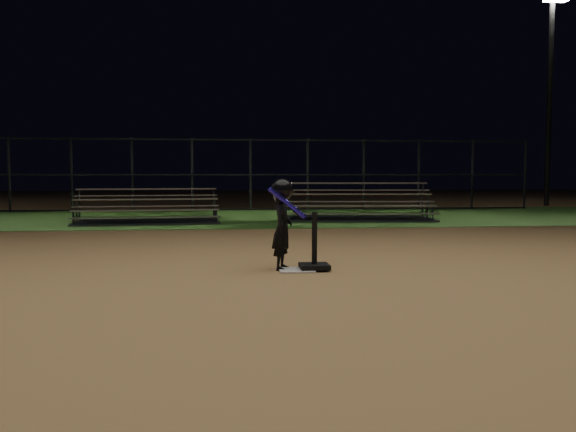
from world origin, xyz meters
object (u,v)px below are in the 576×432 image
object	(u,v)px
home_plate	(296,270)
light_pole_right	(551,81)
bleacher_right	(355,212)
batting_tee	(314,258)
bleacher_left	(147,216)
child_batter	(282,221)

from	to	relation	value
home_plate	light_pole_right	size ratio (longest dim) A/B	0.05
bleacher_right	batting_tee	bearing A→B (deg)	-100.06
home_plate	light_pole_right	world-z (taller)	light_pole_right
batting_tee	bleacher_left	bearing A→B (deg)	111.55
home_plate	bleacher_left	size ratio (longest dim) A/B	0.12
batting_tee	bleacher_left	xyz separation A→B (m)	(-3.15, 7.97, 0.03)
bleacher_left	light_pole_right	world-z (taller)	light_pole_right
home_plate	child_batter	world-z (taller)	child_batter
home_plate	bleacher_right	size ratio (longest dim) A/B	0.10
home_plate	child_batter	xyz separation A→B (m)	(-0.17, 0.13, 0.63)
home_plate	light_pole_right	distance (m)	19.79
bleacher_right	light_pole_right	bearing A→B (deg)	40.79
batting_tee	bleacher_right	distance (m)	8.78
bleacher_left	bleacher_right	world-z (taller)	bleacher_right
batting_tee	child_batter	size ratio (longest dim) A/B	0.62
home_plate	bleacher_right	distance (m)	8.88
batting_tee	child_batter	distance (m)	0.64
home_plate	child_batter	size ratio (longest dim) A/B	0.37
home_plate	batting_tee	bearing A→B (deg)	6.58
batting_tee	bleacher_right	xyz separation A→B (m)	(2.43, 8.44, 0.06)
child_batter	light_pole_right	size ratio (longest dim) A/B	0.15
child_batter	light_pole_right	bearing A→B (deg)	-22.52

